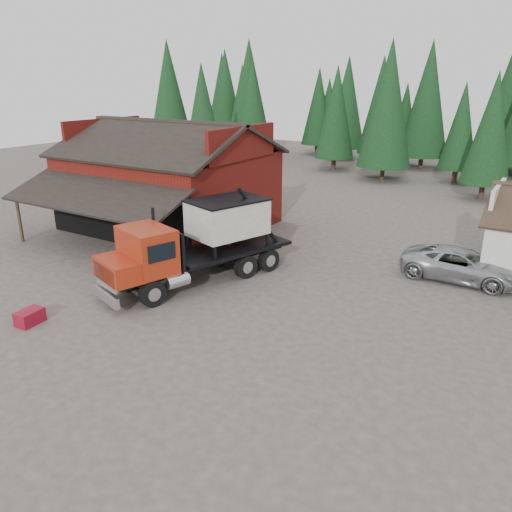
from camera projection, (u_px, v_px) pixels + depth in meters
The scene contains 9 objects.
ground at pixel (212, 316), 21.46m from camera, with size 120.00×120.00×0.00m, color #4F443E.
red_barn at pixel (169, 187), 33.98m from camera, with size 12.80×13.63×7.18m.
conifer_backdrop at pixel (441, 172), 55.01m from camera, with size 76.00×16.00×16.00m, color black, non-canonical shape.
near_pine_a at pixel (203, 112), 52.71m from camera, with size 4.40×4.40×11.40m.
near_pine_b at pixel (491, 128), 40.46m from camera, with size 3.96×3.96×10.40m.
near_pine_d at pixel (388, 104), 48.16m from camera, with size 5.28×5.28×13.40m.
feed_truck at pixel (200, 240), 24.56m from camera, with size 5.70×10.45×4.57m.
silver_car at pixel (462, 265), 25.08m from camera, with size 2.68×5.81×1.61m, color #ABADB3.
equip_box at pixel (30, 317), 20.70m from camera, with size 0.70×1.10×0.60m, color maroon.
Camera 1 is at (11.89, -15.41, 9.60)m, focal length 35.00 mm.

